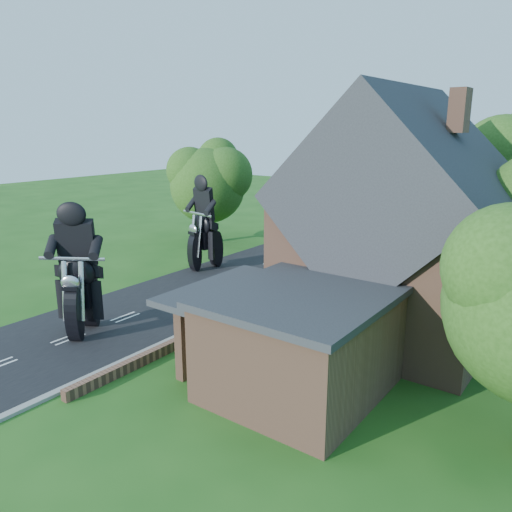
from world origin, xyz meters
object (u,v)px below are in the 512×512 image
Objects in this scene: garden_wall at (263,303)px; motorcycle_follow at (205,255)px; annex at (297,340)px; motorcycle_lead at (83,315)px; house at (397,233)px.

motorcycle_follow is (-6.81, 3.37, 0.68)m from garden_wall.
garden_wall is 11.69× the size of motorcycle_follow.
annex is 9.92m from motorcycle_lead.
house is (6.19, 1.00, 4.14)m from garden_wall.
house is at bearing -173.32° from motorcycle_lead.
house is 5.56× the size of motorcycle_lead.
garden_wall is 8.19m from annex.
house is at bearing -179.70° from motorcycle_follow.
annex is at bearing 156.73° from motorcycle_lead.
motorcycle_lead is at bearing -141.49° from house.
annex is at bearing -95.24° from house.
motorcycle_follow is at bearing 169.67° from house.
house is 7.30m from annex.
garden_wall is at bearing 164.30° from motorcycle_follow.
garden_wall is at bearing -170.83° from house.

